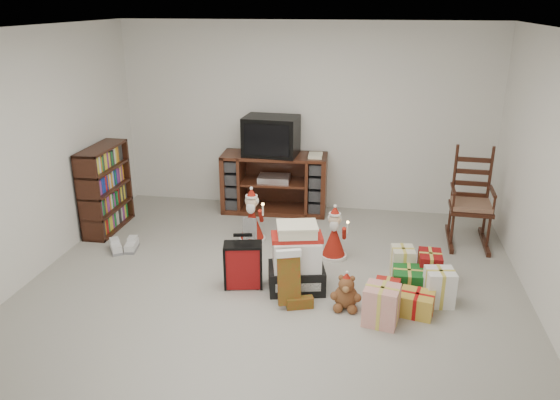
% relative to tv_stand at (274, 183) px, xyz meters
% --- Properties ---
extents(room, '(5.01, 5.01, 2.51)m').
position_rel_tv_stand_xyz_m(room, '(0.37, -2.22, 0.85)').
color(room, '#A5A298').
rests_on(room, ground).
extents(tv_stand, '(1.42, 0.56, 0.80)m').
position_rel_tv_stand_xyz_m(tv_stand, '(0.00, 0.00, 0.00)').
color(tv_stand, '#4F2216').
rests_on(tv_stand, floor).
extents(bookshelf, '(0.29, 0.87, 1.07)m').
position_rel_tv_stand_xyz_m(bookshelf, '(-1.96, -0.97, 0.11)').
color(bookshelf, '#39160F').
rests_on(bookshelf, floor).
extents(rocking_chair, '(0.51, 0.80, 1.19)m').
position_rel_tv_stand_xyz_m(rocking_chair, '(2.46, -0.57, 0.00)').
color(rocking_chair, '#39160F').
rests_on(rocking_chair, floor).
extents(gift_pile, '(0.62, 0.51, 0.69)m').
position_rel_tv_stand_xyz_m(gift_pile, '(0.60, -2.09, -0.10)').
color(gift_pile, black).
rests_on(gift_pile, floor).
extents(red_suitcase, '(0.39, 0.26, 0.55)m').
position_rel_tv_stand_xyz_m(red_suitcase, '(0.07, -2.13, -0.16)').
color(red_suitcase, maroon).
rests_on(red_suitcase, floor).
extents(stocking, '(0.30, 0.20, 0.59)m').
position_rel_tv_stand_xyz_m(stocking, '(0.58, -2.44, -0.11)').
color(stocking, '#0C6C1A').
rests_on(stocking, floor).
extents(teddy_bear, '(0.23, 0.20, 0.33)m').
position_rel_tv_stand_xyz_m(teddy_bear, '(1.11, -2.37, -0.25)').
color(teddy_bear, brown).
rests_on(teddy_bear, floor).
extents(santa_figurine, '(0.30, 0.29, 0.62)m').
position_rel_tv_stand_xyz_m(santa_figurine, '(0.92, -1.32, -0.16)').
color(santa_figurine, maroon).
rests_on(santa_figurine, floor).
extents(mrs_claus_figurine, '(0.33, 0.31, 0.67)m').
position_rel_tv_stand_xyz_m(mrs_claus_figurine, '(-0.09, -1.03, -0.14)').
color(mrs_claus_figurine, maroon).
rests_on(mrs_claus_figurine, floor).
extents(sneaker_pair, '(0.39, 0.29, 0.10)m').
position_rel_tv_stand_xyz_m(sneaker_pair, '(-1.49, -1.55, -0.35)').
color(sneaker_pair, silver).
rests_on(sneaker_pair, floor).
extents(gift_cluster, '(0.82, 1.20, 0.28)m').
position_rel_tv_stand_xyz_m(gift_cluster, '(1.71, -2.08, -0.26)').
color(gift_cluster, '#A91A13').
rests_on(gift_cluster, floor).
extents(crt_television, '(0.72, 0.54, 0.51)m').
position_rel_tv_stand_xyz_m(crt_television, '(-0.04, -0.01, 0.65)').
color(crt_television, black).
rests_on(crt_television, tv_stand).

